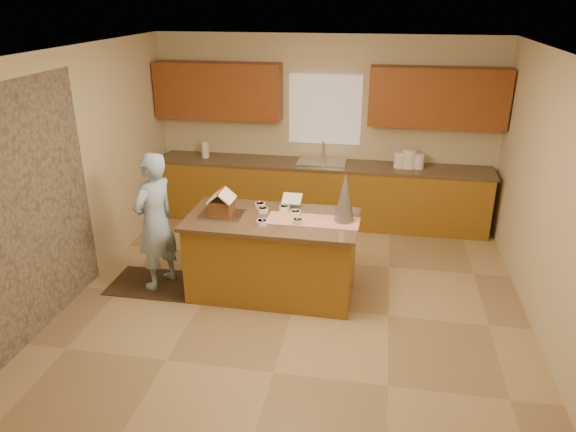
% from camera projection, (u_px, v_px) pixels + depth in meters
% --- Properties ---
extents(floor, '(5.50, 5.50, 0.00)m').
position_uv_depth(floor, '(294.00, 307.00, 5.96)').
color(floor, tan).
rests_on(floor, ground).
extents(ceiling, '(5.50, 5.50, 0.00)m').
position_uv_depth(ceiling, '(295.00, 53.00, 4.93)').
color(ceiling, silver).
rests_on(ceiling, floor).
extents(wall_back, '(5.50, 5.50, 0.00)m').
position_uv_depth(wall_back, '(325.00, 130.00, 7.95)').
color(wall_back, beige).
rests_on(wall_back, floor).
extents(wall_front, '(5.50, 5.50, 0.00)m').
position_uv_depth(wall_front, '(212.00, 361.00, 2.94)').
color(wall_front, beige).
rests_on(wall_front, floor).
extents(wall_left, '(5.50, 5.50, 0.00)m').
position_uv_depth(wall_left, '(67.00, 178.00, 5.85)').
color(wall_left, beige).
rests_on(wall_left, floor).
extents(wall_right, '(5.50, 5.50, 0.00)m').
position_uv_depth(wall_right, '(557.00, 208.00, 5.04)').
color(wall_right, beige).
rests_on(wall_right, floor).
extents(stone_accent, '(0.00, 2.50, 2.50)m').
position_uv_depth(stone_accent, '(25.00, 215.00, 5.16)').
color(stone_accent, gray).
rests_on(stone_accent, wall_left).
extents(window_curtain, '(1.05, 0.03, 1.00)m').
position_uv_depth(window_curtain, '(325.00, 110.00, 7.81)').
color(window_curtain, white).
rests_on(window_curtain, wall_back).
extents(back_counter_base, '(4.80, 0.60, 0.88)m').
position_uv_depth(back_counter_base, '(321.00, 194.00, 8.02)').
color(back_counter_base, '#8B5F1C').
rests_on(back_counter_base, floor).
extents(back_counter_top, '(4.85, 0.63, 0.04)m').
position_uv_depth(back_counter_top, '(322.00, 165.00, 7.85)').
color(back_counter_top, brown).
rests_on(back_counter_top, back_counter_base).
extents(upper_cabinet_left, '(1.85, 0.35, 0.80)m').
position_uv_depth(upper_cabinet_left, '(218.00, 91.00, 7.82)').
color(upper_cabinet_left, brown).
rests_on(upper_cabinet_left, wall_back).
extents(upper_cabinet_right, '(1.85, 0.35, 0.80)m').
position_uv_depth(upper_cabinet_right, '(438.00, 97.00, 7.33)').
color(upper_cabinet_right, brown).
rests_on(upper_cabinet_right, wall_back).
extents(sink, '(0.70, 0.45, 0.12)m').
position_uv_depth(sink, '(322.00, 165.00, 7.85)').
color(sink, silver).
rests_on(sink, back_counter_top).
extents(faucet, '(0.03, 0.03, 0.28)m').
position_uv_depth(faucet, '(323.00, 151.00, 7.95)').
color(faucet, silver).
rests_on(faucet, back_counter_top).
extents(island_base, '(1.82, 0.93, 0.89)m').
position_uv_depth(island_base, '(273.00, 257.00, 6.11)').
color(island_base, '#8B5F1C').
rests_on(island_base, floor).
extents(island_top, '(1.91, 1.01, 0.04)m').
position_uv_depth(island_top, '(272.00, 219.00, 5.94)').
color(island_top, brown).
rests_on(island_top, island_base).
extents(table_runner, '(1.01, 0.38, 0.01)m').
position_uv_depth(table_runner, '(313.00, 220.00, 5.85)').
color(table_runner, red).
rests_on(table_runner, island_top).
extents(baking_tray, '(0.47, 0.35, 0.03)m').
position_uv_depth(baking_tray, '(222.00, 215.00, 5.97)').
color(baking_tray, silver).
rests_on(baking_tray, island_top).
extents(cookbook, '(0.22, 0.18, 0.09)m').
position_uv_depth(cookbook, '(292.00, 199.00, 6.21)').
color(cookbook, white).
rests_on(cookbook, island_top).
extents(tinsel_tree, '(0.22, 0.22, 0.55)m').
position_uv_depth(tinsel_tree, '(345.00, 197.00, 5.73)').
color(tinsel_tree, silver).
rests_on(tinsel_tree, island_top).
extents(rug, '(1.09, 0.71, 0.01)m').
position_uv_depth(rug, '(157.00, 284.00, 6.43)').
color(rug, black).
rests_on(rug, floor).
extents(boy, '(0.57, 0.69, 1.61)m').
position_uv_depth(boy, '(155.00, 221.00, 6.11)').
color(boy, '#9DBBDE').
rests_on(boy, rug).
extents(canister_a, '(0.17, 0.17, 0.23)m').
position_uv_depth(canister_a, '(400.00, 160.00, 7.62)').
color(canister_a, white).
rests_on(canister_a, back_counter_top).
extents(canister_b, '(0.19, 0.19, 0.27)m').
position_uv_depth(canister_b, '(409.00, 159.00, 7.59)').
color(canister_b, white).
rests_on(canister_b, back_counter_top).
extents(canister_c, '(0.15, 0.15, 0.21)m').
position_uv_depth(canister_c, '(419.00, 161.00, 7.58)').
color(canister_c, white).
rests_on(canister_c, back_counter_top).
extents(paper_towel, '(0.12, 0.12, 0.25)m').
position_uv_depth(paper_towel, '(205.00, 149.00, 8.08)').
color(paper_towel, white).
rests_on(paper_towel, back_counter_top).
extents(gingerbread_house, '(0.28, 0.29, 0.28)m').
position_uv_depth(gingerbread_house, '(222.00, 205.00, 5.93)').
color(gingerbread_house, brown).
rests_on(gingerbread_house, baking_tray).
extents(candy_bowls, '(0.62, 0.61, 0.06)m').
position_uv_depth(candy_bowls, '(277.00, 213.00, 5.97)').
color(candy_bowls, pink).
rests_on(candy_bowls, island_top).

